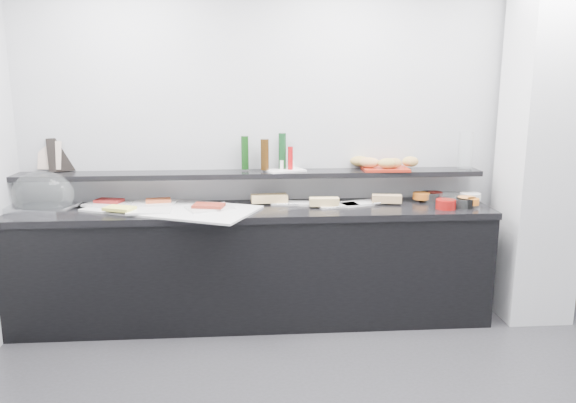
{
  "coord_description": "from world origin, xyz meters",
  "views": [
    {
      "loc": [
        -0.74,
        -2.44,
        1.85
      ],
      "look_at": [
        -0.45,
        1.45,
        1.0
      ],
      "focal_mm": 35.0,
      "sensor_mm": 36.0,
      "label": 1
    }
  ],
  "objects": [
    {
      "name": "back_wall",
      "position": [
        0.0,
        2.0,
        1.35
      ],
      "size": [
        5.0,
        0.02,
        2.7
      ],
      "primitive_type": "cube",
      "color": "#B0B2B7",
      "rests_on": "ground"
    },
    {
      "name": "column",
      "position": [
        1.5,
        1.65,
        1.35
      ],
      "size": [
        0.5,
        0.5,
        2.7
      ],
      "primitive_type": "cube",
      "color": "silver",
      "rests_on": "ground"
    },
    {
      "name": "buffet_cabinet",
      "position": [
        -0.7,
        1.7,
        0.42
      ],
      "size": [
        3.6,
        0.6,
        0.85
      ],
      "primitive_type": "cube",
      "color": "black",
      "rests_on": "ground"
    },
    {
      "name": "counter_top",
      "position": [
        -0.7,
        1.7,
        0.88
      ],
      "size": [
        3.62,
        0.62,
        0.05
      ],
      "primitive_type": "cube",
      "color": "black",
      "rests_on": "buffet_cabinet"
    },
    {
      "name": "wall_shelf",
      "position": [
        -0.7,
        1.88,
        1.13
      ],
      "size": [
        3.6,
        0.25,
        0.04
      ],
      "primitive_type": "cube",
      "color": "black",
      "rests_on": "back_wall"
    },
    {
      "name": "cloche_base",
      "position": [
        -2.28,
        1.74,
        0.92
      ],
      "size": [
        0.59,
        0.47,
        0.04
      ],
      "primitive_type": "cube",
      "rotation": [
        0.0,
        0.0,
        -0.29
      ],
      "color": "#B1B4B8",
      "rests_on": "counter_top"
    },
    {
      "name": "cloche_dome",
      "position": [
        -2.25,
        1.73,
        1.03
      ],
      "size": [
        0.5,
        0.36,
        0.34
      ],
      "primitive_type": "ellipsoid",
      "rotation": [
        0.0,
        0.0,
        -0.12
      ],
      "color": "silver",
      "rests_on": "cloche_base"
    },
    {
      "name": "linen_runner",
      "position": [
        -1.3,
        1.69,
        0.91
      ],
      "size": [
        1.37,
        1.04,
        0.01
      ],
      "primitive_type": "cube",
      "rotation": [
        0.0,
        0.0,
        -0.42
      ],
      "color": "silver",
      "rests_on": "counter_top"
    },
    {
      "name": "platter_meat_a",
      "position": [
        -1.8,
        1.81,
        0.92
      ],
      "size": [
        0.38,
        0.32,
        0.01
      ],
      "primitive_type": "cube",
      "rotation": [
        0.0,
        0.0,
        -0.39
      ],
      "color": "white",
      "rests_on": "linen_runner"
    },
    {
      "name": "food_meat_a",
      "position": [
        -1.8,
        1.85,
        0.94
      ],
      "size": [
        0.23,
        0.18,
        0.02
      ],
      "primitive_type": "cube",
      "rotation": [
        0.0,
        0.0,
        -0.29
      ],
      "color": "maroon",
      "rests_on": "platter_meat_a"
    },
    {
      "name": "platter_salmon",
      "position": [
        -1.45,
        1.81,
        0.92
      ],
      "size": [
        0.34,
        0.25,
        0.01
      ],
      "primitive_type": "cube",
      "rotation": [
        0.0,
        0.0,
        -0.15
      ],
      "color": "white",
      "rests_on": "linen_runner"
    },
    {
      "name": "food_salmon",
      "position": [
        -1.42,
        1.83,
        0.94
      ],
      "size": [
        0.2,
        0.15,
        0.02
      ],
      "primitive_type": "cube",
      "rotation": [
        0.0,
        0.0,
        0.16
      ],
      "color": "#D3572B",
      "rests_on": "platter_salmon"
    },
    {
      "name": "platter_cheese",
      "position": [
        -1.45,
        1.57,
        0.92
      ],
      "size": [
        0.33,
        0.23,
        0.01
      ],
      "primitive_type": "cube",
      "rotation": [
        0.0,
        0.0,
        0.07
      ],
      "color": "white",
      "rests_on": "linen_runner"
    },
    {
      "name": "food_cheese",
      "position": [
        -1.66,
        1.58,
        0.94
      ],
      "size": [
        0.24,
        0.2,
        0.02
      ],
      "primitive_type": "cube",
      "rotation": [
        0.0,
        0.0,
        -0.38
      ],
      "color": "#FCF862",
      "rests_on": "platter_cheese"
    },
    {
      "name": "platter_meat_b",
      "position": [
        -1.02,
        1.63,
        0.92
      ],
      "size": [
        0.38,
        0.33,
        0.01
      ],
      "primitive_type": "cube",
      "rotation": [
        0.0,
        0.0,
        0.42
      ],
      "color": "white",
      "rests_on": "linen_runner"
    },
    {
      "name": "food_meat_b",
      "position": [
        -1.03,
        1.62,
        0.94
      ],
      "size": [
        0.25,
        0.19,
        0.02
      ],
      "primitive_type": "cube",
      "rotation": [
        0.0,
        0.0,
        -0.21
      ],
      "color": "maroon",
      "rests_on": "platter_meat_b"
    },
    {
      "name": "sandwich_plate_left",
      "position": [
        -0.38,
        1.81,
        0.91
      ],
      "size": [
        0.35,
        0.21,
        0.01
      ],
      "primitive_type": "cube",
      "rotation": [
        0.0,
        0.0,
        -0.23
      ],
      "color": "white",
      "rests_on": "counter_top"
    },
    {
      "name": "sandwich_food_left",
      "position": [
        -0.57,
        1.83,
        0.94
      ],
      "size": [
        0.29,
        0.13,
        0.06
      ],
      "primitive_type": "cube",
      "rotation": [
        0.0,
        0.0,
        0.09
      ],
      "color": "#E1BA76",
      "rests_on": "sandwich_plate_left"
    },
    {
      "name": "tongs_left",
      "position": [
        -0.43,
        1.72,
        0.92
      ],
      "size": [
        0.16,
        0.02,
        0.01
      ],
      "primitive_type": "cylinder",
      "rotation": [
        0.0,
        1.57,
        0.11
      ],
      "color": "silver",
      "rests_on": "sandwich_plate_left"
    },
    {
      "name": "sandwich_plate_mid",
      "position": [
        -0.05,
        1.7,
        0.91
      ],
      "size": [
        0.34,
        0.2,
        0.01
      ],
      "primitive_type": "cube",
      "rotation": [
        0.0,
        0.0,
        0.22
      ],
      "color": "silver",
      "rests_on": "counter_top"
    },
    {
      "name": "sandwich_food_mid",
      "position": [
        -0.16,
        1.67,
        0.94
      ],
      "size": [
        0.22,
        0.09,
        0.06
      ],
      "primitive_type": "cube",
      "rotation": [
        0.0,
        0.0,
        -0.03
      ],
      "color": "#DFBC75",
      "rests_on": "sandwich_plate_mid"
    },
    {
      "name": "tongs_mid",
      "position": [
        -0.09,
        1.59,
        0.92
      ],
      "size": [
        0.15,
        0.07,
        0.01
      ],
      "primitive_type": "cylinder",
      "rotation": [
        0.0,
        1.57,
        0.42
      ],
      "color": "#B6B9BD",
      "rests_on": "sandwich_plate_mid"
    },
    {
      "name": "sandwich_plate_right",
      "position": [
        0.17,
        1.79,
        0.91
      ],
      "size": [
        0.42,
        0.29,
        0.01
      ],
      "primitive_type": "cube",
      "rotation": [
        0.0,
        0.0,
        0.37
      ],
      "color": "white",
      "rests_on": "counter_top"
    },
    {
      "name": "sandwich_food_right",
      "position": [
        0.34,
        1.75,
        0.94
      ],
      "size": [
        0.24,
        0.13,
        0.06
      ],
      "primitive_type": "cube",
      "rotation": [
        0.0,
        0.0,
        -0.18
      ],
      "color": "tan",
      "rests_on": "sandwich_plate_right"
    },
    {
      "name": "tongs_right",
      "position": [
        0.3,
        1.72,
        0.92
      ],
      "size": [
        0.16,
        0.05,
        0.01
      ],
      "primitive_type": "cylinder",
      "rotation": [
        0.0,
        1.57,
        0.28
      ],
      "color": "#B3B5BA",
      "rests_on": "sandwich_plate_right"
    },
    {
      "name": "bowl_glass_fruit",
      "position": [
        0.71,
        1.83,
        0.94
      ],
      "size": [
        0.21,
        0.21,
        0.07
      ],
      "primitive_type": "cylinder",
      "rotation": [
        0.0,
        0.0,
        0.43
      ],
      "color": "white",
      "rests_on": "counter_top"
    },
    {
      "name": "fill_glass_fruit",
      "position": [
        0.64,
        1.82,
        0.95
      ],
      "size": [
        0.17,
        0.17,
        0.05
      ],
      "primitive_type": "cylinder",
      "rotation": [
        0.0,
        0.0,
        -0.31
      ],
      "color": "orange",
      "rests_on": "bowl_glass_fruit"
    },
    {
      "name": "bowl_black_jam",
      "position": [
        0.72,
        1.85,
        0.94
      ],
      "size": [
        0.19,
        0.19,
        0.07
      ],
      "primitive_type": "cylinder",
      "rotation": [
        0.0,
        0.0,
        0.26
      ],
      "color": "black",
      "rests_on": "counter_top"
    },
    {
      "name": "fill_black_jam",
      "position": [
        0.76,
        1.85,
        0.95
      ],
      "size": [
        0.15,
        0.15,
        0.05
      ],
      "primitive_type": "cylinder",
      "rotation": [
        0.0,
        0.0,
        -0.33
      ],
      "color": "#5B100D",
      "rests_on": "bowl_black_jam"
    },
    {
      "name": "bowl_glass_cream",
      "position": [
        0.87,
        1.78,
        0.94
      ],
      "size": [
        0.22,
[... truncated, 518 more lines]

